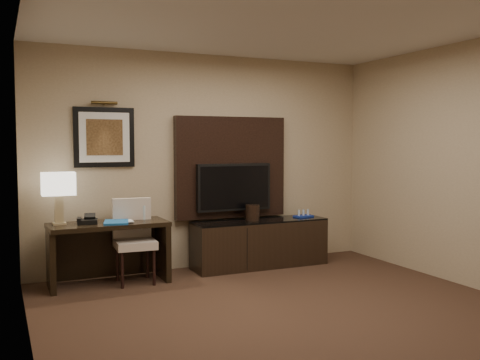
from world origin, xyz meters
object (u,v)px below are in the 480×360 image
desk_phone (88,219)px  ice_bucket (253,213)px  water_bottle (144,212)px  desk (109,253)px  credenza (260,243)px  table_lamp (59,197)px  minibar_tray (303,214)px  desk_chair (135,243)px  tv (234,187)px

desk_phone → ice_bucket: bearing=12.0°
water_bottle → desk: bearing=-168.9°
desk_phone → credenza: bearing=12.0°
desk → desk_phone: desk_phone is taller
water_bottle → desk_phone: bearing=-172.5°
table_lamp → minibar_tray: table_lamp is taller
ice_bucket → minibar_tray: (0.76, 0.01, -0.06)m
desk → desk_chair: size_ratio=1.42×
minibar_tray → water_bottle: bearing=179.6°
desk_phone → minibar_tray: 2.81m
credenza → desk_chair: desk_chair is taller
minibar_tray → tv: bearing=170.1°
desk_phone → water_bottle: water_bottle is taller
tv → table_lamp: (-2.15, -0.15, -0.02)m
desk → tv: size_ratio=1.30×
desk → water_bottle: 0.61m
desk → ice_bucket: size_ratio=6.51×
credenza → minibar_tray: (0.65, 0.01, 0.35)m
desk_chair → desk_phone: (-0.50, 0.09, 0.29)m
table_lamp → desk_phone: 0.39m
desk_phone → ice_bucket: size_ratio=1.05×
tv → ice_bucket: tv is taller
tv → desk_phone: tv is taller
desk → desk_chair: desk_chair is taller
desk_phone → ice_bucket: 2.05m
desk → minibar_tray: size_ratio=5.26×
desk_chair → desk: bearing=165.3°
desk → desk_phone: (-0.23, -0.00, 0.40)m
desk → minibar_tray: bearing=-0.3°
table_lamp → desk_phone: size_ratio=2.91×
ice_bucket → table_lamp: bearing=179.3°
desk → table_lamp: 0.84m
credenza → ice_bucket: size_ratio=8.75×
water_bottle → minibar_tray: 2.16m
desk_phone → minibar_tray: size_ratio=0.85×
tv → minibar_tray: size_ratio=4.05×
desk → desk_chair: 0.31m
table_lamp → water_bottle: table_lamp is taller
desk_chair → minibar_tray: (2.30, 0.16, 0.19)m
desk_chair → minibar_tray: bearing=7.1°
table_lamp → tv: bearing=3.9°
desk_chair → tv: bearing=16.5°
tv → ice_bucket: 0.41m
credenza → desk_phone: bearing=-178.0°
credenza → table_lamp: table_lamp is taller
minibar_tray → desk_chair: bearing=-176.1°
desk_phone → desk: bearing=10.9°
desk_chair → minibar_tray: desk_chair is taller
desk → desk_phone: bearing=178.8°
table_lamp → desk: bearing=-9.5°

